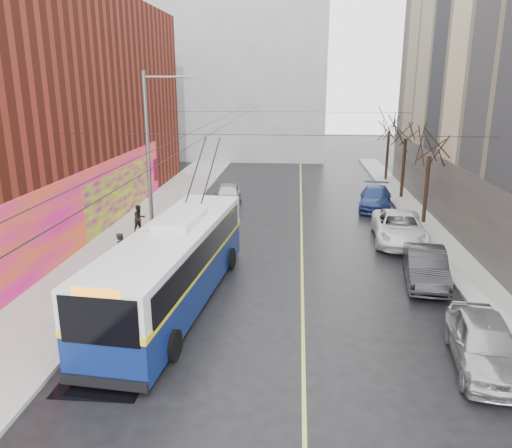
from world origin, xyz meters
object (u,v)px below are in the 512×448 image
at_px(trolleybus, 174,264).
at_px(parked_car_a, 485,343).
at_px(tree_near, 431,143).
at_px(following_car, 228,195).
at_px(tree_far, 390,122).
at_px(parked_car_c, 399,228).
at_px(pedestrian_a, 122,253).
at_px(streetlight_pole, 151,157).
at_px(pedestrian_b, 139,219).
at_px(parked_car_b, 426,266).
at_px(parked_car_d, 375,198).
at_px(tree_mid, 407,128).

bearing_deg(trolleybus, parked_car_a, -14.10).
distance_m(tree_near, following_car, 13.91).
xyz_separation_m(tree_far, parked_car_c, (-2.21, -17.72, -4.34)).
xyz_separation_m(trolleybus, parked_car_a, (10.54, -3.73, -0.84)).
height_order(following_car, pedestrian_a, pedestrian_a).
distance_m(trolleybus, following_car, 16.34).
relative_size(streetlight_pole, tree_far, 1.37).
height_order(trolleybus, pedestrian_b, trolleybus).
height_order(parked_car_b, pedestrian_a, pedestrian_a).
bearing_deg(pedestrian_a, parked_car_d, -30.76).
xyz_separation_m(parked_car_c, parked_car_d, (-0.20, 7.44, -0.05)).
distance_m(streetlight_pole, pedestrian_a, 5.35).
bearing_deg(tree_mid, trolleybus, -122.75).
distance_m(parked_car_a, parked_car_d, 19.94).
bearing_deg(parked_car_b, streetlight_pole, 171.73).
bearing_deg(following_car, tree_mid, 10.26).
distance_m(tree_far, parked_car_d, 11.44).
bearing_deg(tree_mid, streetlight_pole, -139.35).
bearing_deg(pedestrian_a, tree_near, -44.34).
distance_m(parked_car_a, pedestrian_a, 15.08).
relative_size(trolleybus, parked_car_d, 2.43).
bearing_deg(tree_near, tree_mid, 90.00).
relative_size(parked_car_b, pedestrian_b, 2.88).
relative_size(streetlight_pole, tree_mid, 1.35).
distance_m(parked_car_b, pedestrian_a, 13.44).
height_order(trolleybus, parked_car_a, trolleybus).
bearing_deg(pedestrian_b, parked_car_a, -91.64).
relative_size(tree_far, parked_car_d, 1.27).
distance_m(trolleybus, pedestrian_b, 9.80).
xyz_separation_m(tree_near, parked_car_d, (-2.41, 3.72, -4.23)).
distance_m(streetlight_pole, parked_car_b, 14.05).
bearing_deg(pedestrian_b, pedestrian_a, -130.75).
xyz_separation_m(tree_mid, tree_far, (0.00, 7.00, -0.11)).
xyz_separation_m(tree_far, pedestrian_a, (-15.61, -23.75, -4.08)).
distance_m(tree_mid, parked_car_b, 17.32).
bearing_deg(parked_car_b, pedestrian_b, 165.06).
relative_size(parked_car_d, pedestrian_a, 2.82).
height_order(streetlight_pole, parked_car_b, streetlight_pole).
bearing_deg(tree_far, parked_car_b, -95.28).
bearing_deg(tree_far, pedestrian_a, -123.32).
height_order(parked_car_a, pedestrian_a, pedestrian_a).
bearing_deg(tree_mid, pedestrian_b, -147.49).
distance_m(tree_near, parked_car_b, 10.69).
bearing_deg(parked_car_a, following_car, 125.06).
relative_size(parked_car_a, parked_car_c, 0.81).
xyz_separation_m(tree_near, parked_car_b, (-2.18, -9.58, -4.21)).
xyz_separation_m(streetlight_pole, parked_car_d, (12.73, 9.72, -4.10)).
bearing_deg(tree_far, pedestrian_b, -133.45).
bearing_deg(pedestrian_b, tree_near, -38.85).
bearing_deg(tree_far, tree_near, -90.00).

